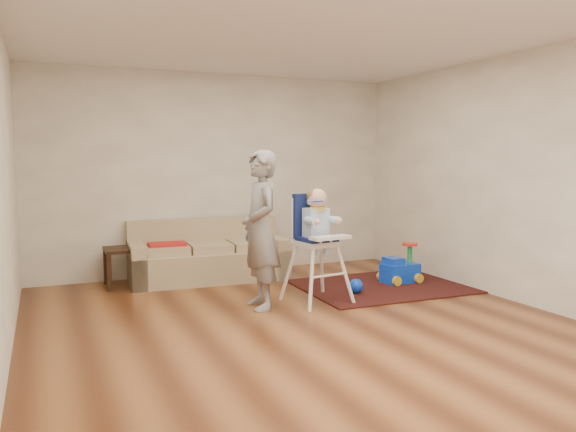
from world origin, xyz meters
name	(u,v)px	position (x,y,z in m)	size (l,w,h in m)	color
ground	(305,325)	(0.00, 0.00, 0.00)	(5.50, 5.50, 0.00)	#4E2612
room_envelope	(283,127)	(0.00, 0.53, 1.88)	(5.04, 5.52, 2.72)	beige
sofa	(209,250)	(-0.29, 2.30, 0.38)	(2.03, 0.93, 0.77)	tan
side_table	(125,267)	(-1.33, 2.36, 0.24)	(0.48, 0.48, 0.48)	black
area_rug	(385,286)	(1.59, 1.06, 0.01)	(2.04, 1.53, 0.02)	black
ride_on_toy	(400,263)	(1.86, 1.14, 0.26)	(0.45, 0.32, 0.49)	#0E43F2
toy_ball	(356,286)	(1.06, 0.85, 0.10)	(0.17, 0.17, 0.17)	#0E43F2
high_chair	(317,247)	(0.49, 0.74, 0.60)	(0.66, 0.66, 1.26)	white
adult	(260,230)	(-0.16, 0.75, 0.83)	(0.60, 0.40, 1.66)	gray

